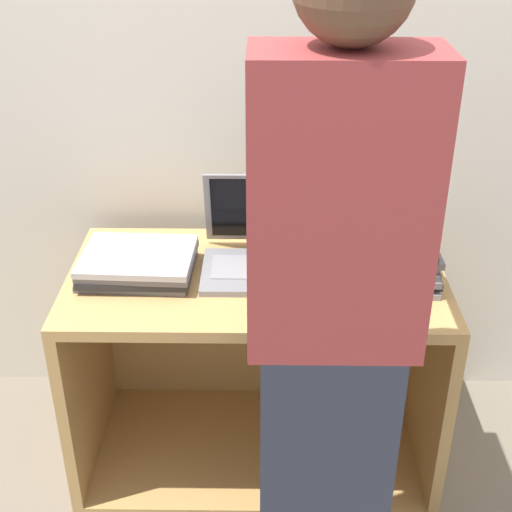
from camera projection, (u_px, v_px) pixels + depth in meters
wall_back at (258, 91)px, 2.38m from camera, size 8.00×0.05×2.40m
cart at (257, 355)px, 2.48m from camera, size 1.19×0.63×0.74m
laptop_open at (257, 250)px, 2.26m from camera, size 0.34×0.35×0.28m
laptop_stack_left at (138, 263)px, 2.22m from camera, size 0.36×0.30×0.08m
laptop_stack_right at (377, 257)px, 2.20m from camera, size 0.37×0.29×0.14m
person at (332, 323)px, 1.69m from camera, size 0.40×0.54×1.80m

